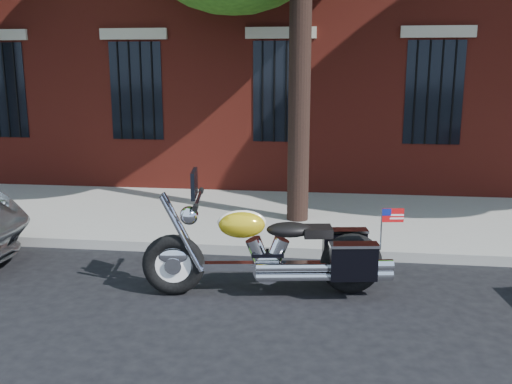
# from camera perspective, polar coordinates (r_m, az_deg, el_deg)

# --- Properties ---
(ground) EXTENTS (120.00, 120.00, 0.00)m
(ground) POSITION_cam_1_polar(r_m,az_deg,el_deg) (7.14, -1.31, -9.82)
(ground) COLOR black
(ground) RESTS_ON ground
(curb) EXTENTS (40.00, 0.16, 0.15)m
(curb) POSITION_cam_1_polar(r_m,az_deg,el_deg) (8.39, 0.11, -5.80)
(curb) COLOR gray
(curb) RESTS_ON ground
(sidewalk) EXTENTS (40.00, 3.60, 0.15)m
(sidewalk) POSITION_cam_1_polar(r_m,az_deg,el_deg) (10.18, 1.45, -2.51)
(sidewalk) COLOR gray
(sidewalk) RESTS_ON ground
(motorcycle) EXTENTS (3.05, 1.12, 1.52)m
(motorcycle) POSITION_cam_1_polar(r_m,az_deg,el_deg) (6.86, 1.96, -6.17)
(motorcycle) COLOR black
(motorcycle) RESTS_ON ground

